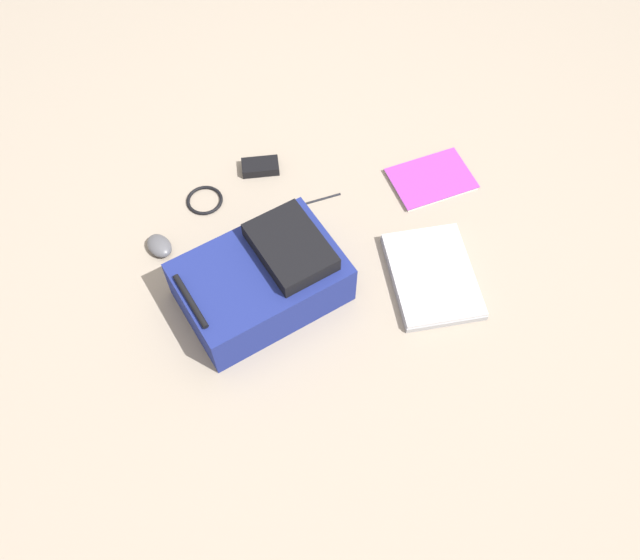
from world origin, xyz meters
TOP-DOWN VIEW (x-y plane):
  - ground_plane at (0.00, 0.00)m, footprint 3.52×3.52m
  - backpack at (-0.00, -0.19)m, footprint 0.36×0.48m
  - laptop at (0.13, 0.28)m, footprint 0.36×0.30m
  - book_manual at (-0.19, 0.45)m, footprint 0.18×0.26m
  - computer_mouse at (-0.27, -0.42)m, footprint 0.11×0.09m
  - cable_coil at (-0.39, -0.25)m, footprint 0.11×0.11m
  - power_brick at (-0.44, -0.04)m, footprint 0.09×0.13m
  - pen_black at (-0.26, 0.08)m, footprint 0.02×0.15m

SIDE VIEW (x-z plane):
  - ground_plane at x=0.00m, z-range 0.00..0.00m
  - pen_black at x=-0.26m, z-range 0.00..0.01m
  - cable_coil at x=-0.39m, z-range 0.00..0.01m
  - book_manual at x=-0.19m, z-range 0.00..0.01m
  - power_brick at x=-0.44m, z-range 0.00..0.03m
  - laptop at x=0.13m, z-range 0.00..0.03m
  - computer_mouse at x=-0.27m, z-range 0.00..0.04m
  - backpack at x=0.00m, z-range -0.02..0.18m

